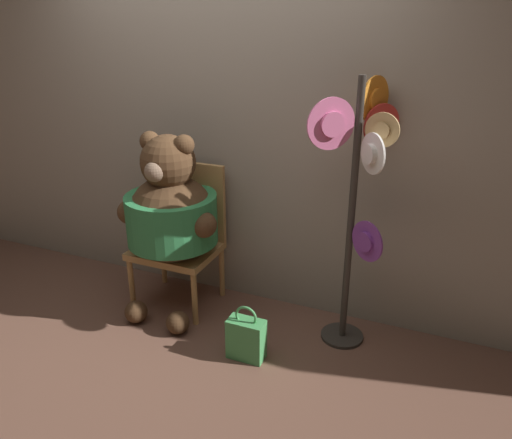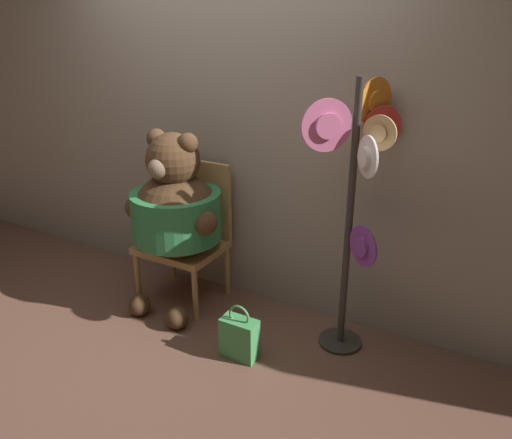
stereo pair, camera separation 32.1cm
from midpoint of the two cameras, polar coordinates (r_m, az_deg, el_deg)
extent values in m
plane|color=brown|center=(3.52, -10.66, -12.61)|extent=(14.00, 14.00, 0.00)
cube|color=gray|center=(3.57, -6.09, 8.48)|extent=(8.00, 0.10, 2.29)
cylinder|color=#B2844C|center=(3.77, -16.44, -7.17)|extent=(0.04, 0.04, 0.40)
cylinder|color=#B2844C|center=(3.49, -9.69, -9.02)|extent=(0.04, 0.04, 0.40)
cylinder|color=#B2844C|center=(4.05, -12.80, -4.56)|extent=(0.04, 0.04, 0.40)
cylinder|color=#B2844C|center=(3.80, -6.35, -6.04)|extent=(0.04, 0.04, 0.40)
cube|color=#B2844C|center=(3.66, -11.64, -3.58)|extent=(0.58, 0.48, 0.05)
cube|color=#B2844C|center=(3.71, -10.13, 2.16)|extent=(0.58, 0.04, 0.58)
sphere|color=#4C331E|center=(3.48, -12.21, 0.07)|extent=(0.61, 0.61, 0.61)
cylinder|color=#2D7F47|center=(3.48, -12.21, 0.07)|extent=(0.62, 0.62, 0.34)
sphere|color=#4C331E|center=(3.35, -12.76, 6.35)|extent=(0.37, 0.37, 0.37)
sphere|color=#4C331E|center=(3.39, -14.74, 8.61)|extent=(0.13, 0.13, 0.13)
sphere|color=#4C331E|center=(3.25, -11.08, 8.32)|extent=(0.13, 0.13, 0.13)
sphere|color=#7A604C|center=(3.24, -14.30, 5.30)|extent=(0.13, 0.13, 0.13)
sphere|color=#4C331E|center=(3.58, -16.76, 0.78)|extent=(0.17, 0.17, 0.17)
sphere|color=#4C331E|center=(3.26, -8.79, -0.67)|extent=(0.17, 0.17, 0.17)
sphere|color=#4C331E|center=(3.67, -16.04, -10.17)|extent=(0.16, 0.16, 0.16)
sphere|color=#4C331E|center=(3.49, -11.61, -11.53)|extent=(0.16, 0.16, 0.16)
cylinder|color=#332D28|center=(3.44, 7.12, -13.11)|extent=(0.28, 0.28, 0.02)
cylinder|color=#332D28|center=(3.03, 7.87, -0.11)|extent=(0.04, 0.04, 1.70)
cylinder|color=silver|center=(2.75, 9.96, 7.37)|extent=(0.16, 0.18, 0.23)
cylinder|color=silver|center=(2.75, 9.96, 7.37)|extent=(0.13, 0.13, 0.11)
cylinder|color=orange|center=(2.95, 10.35, 13.30)|extent=(0.12, 0.25, 0.27)
cylinder|color=orange|center=(2.95, 10.35, 13.30)|extent=(0.09, 0.14, 0.13)
cylinder|color=tan|center=(2.82, 11.06, 9.97)|extent=(0.19, 0.04, 0.19)
cylinder|color=tan|center=(2.82, 11.06, 9.97)|extent=(0.10, 0.06, 0.09)
cylinder|color=#7A388E|center=(2.96, 9.59, -2.55)|extent=(0.21, 0.15, 0.25)
cylinder|color=#7A388E|center=(2.96, 9.59, -2.55)|extent=(0.13, 0.11, 0.12)
cylinder|color=red|center=(2.96, 11.13, 10.47)|extent=(0.17, 0.20, 0.25)
cylinder|color=red|center=(2.96, 11.13, 10.47)|extent=(0.12, 0.12, 0.12)
cylinder|color=#D16693|center=(2.78, 5.28, 10.80)|extent=(0.22, 0.21, 0.29)
cylinder|color=#D16693|center=(2.78, 5.28, 10.80)|extent=(0.14, 0.14, 0.14)
cube|color=#479E56|center=(3.18, -4.10, -13.57)|extent=(0.23, 0.12, 0.27)
torus|color=#479E56|center=(3.09, -4.19, -11.09)|extent=(0.14, 0.02, 0.14)
camera|label=1|loc=(0.16, -92.86, -1.19)|focal=35.00mm
camera|label=2|loc=(0.16, 87.14, 1.19)|focal=35.00mm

